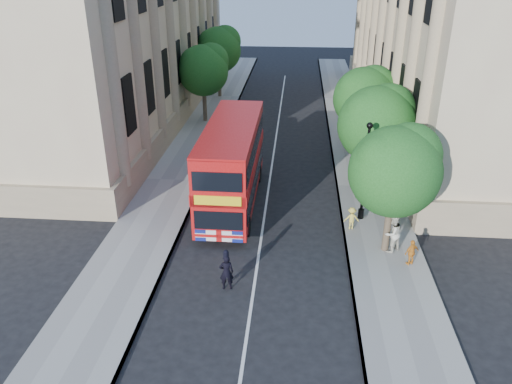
% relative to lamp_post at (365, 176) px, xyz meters
% --- Properties ---
extents(ground, '(120.00, 120.00, 0.00)m').
position_rel_lamp_post_xyz_m(ground, '(-5.00, -6.00, -2.51)').
color(ground, black).
rests_on(ground, ground).
extents(pavement_right, '(3.50, 80.00, 0.12)m').
position_rel_lamp_post_xyz_m(pavement_right, '(0.75, 4.00, -2.45)').
color(pavement_right, gray).
rests_on(pavement_right, ground).
extents(pavement_left, '(3.50, 80.00, 0.12)m').
position_rel_lamp_post_xyz_m(pavement_left, '(-10.75, 4.00, -2.45)').
color(pavement_left, gray).
rests_on(pavement_left, ground).
extents(building_right, '(12.00, 38.00, 18.00)m').
position_rel_lamp_post_xyz_m(building_right, '(8.80, 18.00, 6.49)').
color(building_right, tan).
rests_on(building_right, ground).
extents(building_left, '(12.00, 38.00, 18.00)m').
position_rel_lamp_post_xyz_m(building_left, '(-18.80, 18.00, 6.49)').
color(building_left, tan).
rests_on(building_left, ground).
extents(tree_right_near, '(4.00, 4.00, 6.08)m').
position_rel_lamp_post_xyz_m(tree_right_near, '(0.84, -2.97, 1.74)').
color(tree_right_near, '#473828').
rests_on(tree_right_near, ground).
extents(tree_right_mid, '(4.20, 4.20, 6.37)m').
position_rel_lamp_post_xyz_m(tree_right_mid, '(0.84, 3.03, 1.93)').
color(tree_right_mid, '#473828').
rests_on(tree_right_mid, ground).
extents(tree_right_far, '(4.00, 4.00, 6.15)m').
position_rel_lamp_post_xyz_m(tree_right_far, '(0.84, 9.03, 1.80)').
color(tree_right_far, '#473828').
rests_on(tree_right_far, ground).
extents(tree_left_far, '(4.00, 4.00, 6.30)m').
position_rel_lamp_post_xyz_m(tree_left_far, '(-10.96, 16.03, 1.93)').
color(tree_left_far, '#473828').
rests_on(tree_left_far, ground).
extents(tree_left_back, '(4.20, 4.20, 6.65)m').
position_rel_lamp_post_xyz_m(tree_left_back, '(-10.96, 24.03, 2.20)').
color(tree_left_back, '#473828').
rests_on(tree_left_back, ground).
extents(lamp_post, '(0.32, 0.32, 5.16)m').
position_rel_lamp_post_xyz_m(lamp_post, '(0.00, 0.00, 0.00)').
color(lamp_post, black).
rests_on(lamp_post, pavement_right).
extents(double_decker_bus, '(2.63, 9.67, 4.46)m').
position_rel_lamp_post_xyz_m(double_decker_bus, '(-6.84, 1.28, -0.05)').
color(double_decker_bus, '#AA0C0B').
rests_on(double_decker_bus, ground).
extents(box_van, '(2.29, 4.75, 2.63)m').
position_rel_lamp_post_xyz_m(box_van, '(-7.89, 7.61, -1.22)').
color(box_van, black).
rests_on(box_van, ground).
extents(police_constable, '(0.64, 0.47, 1.59)m').
position_rel_lamp_post_xyz_m(police_constable, '(-6.11, -6.43, -1.71)').
color(police_constable, black).
rests_on(police_constable, ground).
extents(woman_pedestrian, '(1.16, 1.13, 1.88)m').
position_rel_lamp_post_xyz_m(woman_pedestrian, '(1.03, -3.11, -1.45)').
color(woman_pedestrian, beige).
rests_on(woman_pedestrian, pavement_right).
extents(child_a, '(0.77, 0.60, 1.22)m').
position_rel_lamp_post_xyz_m(child_a, '(1.73, -4.16, -1.78)').
color(child_a, orange).
rests_on(child_a, pavement_right).
extents(child_b, '(0.78, 0.50, 1.15)m').
position_rel_lamp_post_xyz_m(child_b, '(-0.60, -1.15, -1.81)').
color(child_b, '#DBC44A').
rests_on(child_b, pavement_right).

